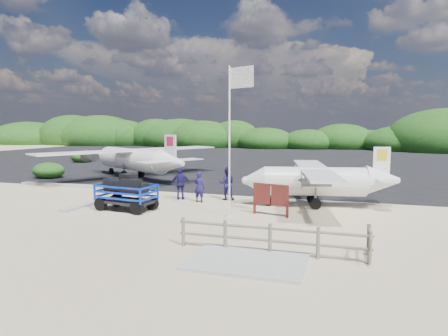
% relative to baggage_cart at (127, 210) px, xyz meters
% --- Properties ---
extents(ground, '(160.00, 160.00, 0.00)m').
position_rel_baggage_cart_xyz_m(ground, '(1.93, 0.52, 0.00)').
color(ground, beige).
extents(asphalt_apron, '(90.00, 50.00, 0.04)m').
position_rel_baggage_cart_xyz_m(asphalt_apron, '(1.93, 30.52, 0.00)').
color(asphalt_apron, '#B2B2B2').
rests_on(asphalt_apron, ground).
extents(lagoon, '(9.00, 7.00, 0.40)m').
position_rel_baggage_cart_xyz_m(lagoon, '(-7.07, 2.02, 0.00)').
color(lagoon, '#B2B2B2').
rests_on(lagoon, ground).
extents(walkway_pad, '(3.50, 2.50, 0.10)m').
position_rel_baggage_cart_xyz_m(walkway_pad, '(7.43, -5.48, 0.00)').
color(walkway_pad, '#B2B2B2').
rests_on(walkway_pad, ground).
extents(vegetation_band, '(124.00, 8.00, 4.40)m').
position_rel_baggage_cart_xyz_m(vegetation_band, '(1.93, 55.52, 0.00)').
color(vegetation_band, '#B2B2B2').
rests_on(vegetation_band, ground).
extents(fence, '(6.40, 2.00, 1.10)m').
position_rel_baggage_cart_xyz_m(fence, '(7.93, -4.48, 0.00)').
color(fence, '#B2B2B2').
rests_on(fence, ground).
extents(baggage_cart, '(3.22, 2.11, 1.51)m').
position_rel_baggage_cart_xyz_m(baggage_cart, '(0.00, 0.00, 0.00)').
color(baggage_cart, '#0D34C8').
rests_on(baggage_cart, ground).
extents(flagpole, '(1.45, 1.06, 6.71)m').
position_rel_baggage_cart_xyz_m(flagpole, '(5.14, 0.26, 0.00)').
color(flagpole, white).
rests_on(flagpole, ground).
extents(signboard, '(1.82, 0.57, 1.50)m').
position_rel_baggage_cart_xyz_m(signboard, '(6.90, 0.92, 0.00)').
color(signboard, maroon).
rests_on(signboard, ground).
extents(crew_a, '(0.62, 0.42, 1.67)m').
position_rel_baggage_cart_xyz_m(crew_a, '(2.63, 2.98, 0.83)').
color(crew_a, '#1C1653').
rests_on(crew_a, ground).
extents(crew_b, '(1.04, 0.91, 1.82)m').
position_rel_baggage_cart_xyz_m(crew_b, '(3.84, 4.08, 0.91)').
color(crew_b, '#1C1653').
rests_on(crew_b, ground).
extents(crew_c, '(1.13, 0.78, 1.78)m').
position_rel_baggage_cart_xyz_m(crew_c, '(1.37, 3.40, 0.89)').
color(crew_c, '#1C1653').
rests_on(crew_c, ground).
extents(aircraft_large, '(20.20, 20.20, 4.43)m').
position_rel_baggage_cart_xyz_m(aircraft_large, '(16.50, 19.80, 0.00)').
color(aircraft_large, '#B2B2B2').
rests_on(aircraft_large, ground).
extents(aircraft_small, '(9.55, 9.55, 2.91)m').
position_rel_baggage_cart_xyz_m(aircraft_small, '(-10.15, 35.14, 0.00)').
color(aircraft_small, '#B2B2B2').
rests_on(aircraft_small, ground).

